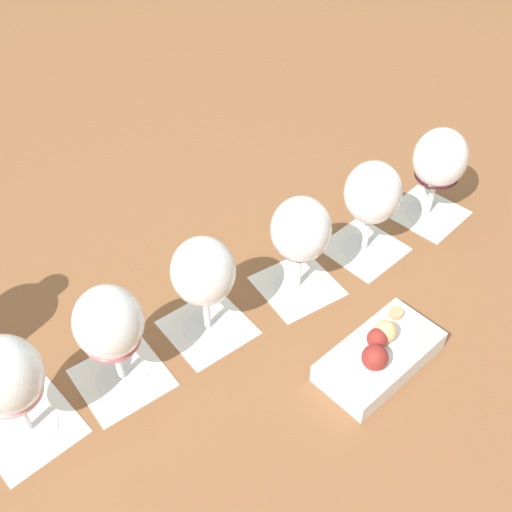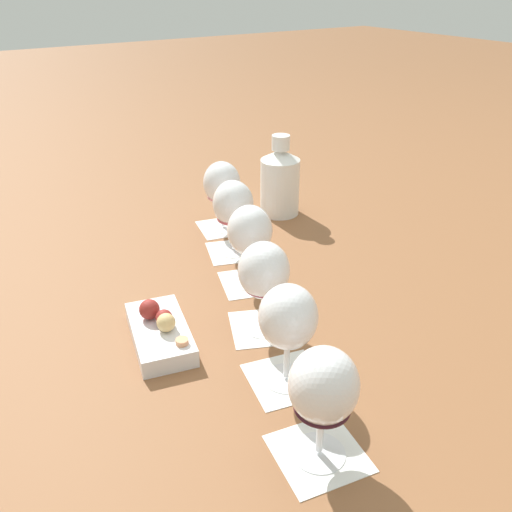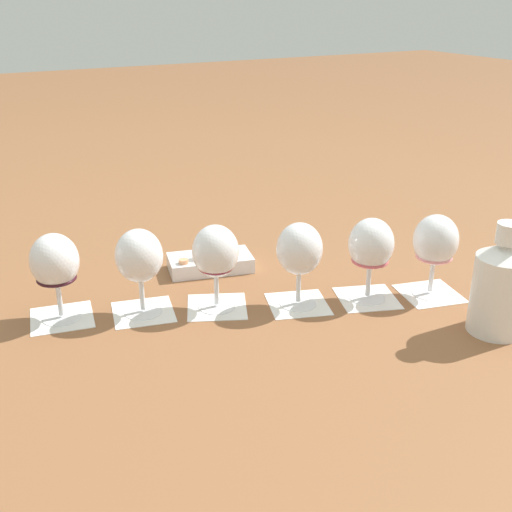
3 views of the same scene
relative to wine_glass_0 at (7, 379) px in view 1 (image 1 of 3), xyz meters
name	(u,v)px [view 1 (image 1 of 3)]	position (x,y,z in m)	size (l,w,h in m)	color
ground_plane	(254,305)	(0.33, -0.12, -0.11)	(8.00, 8.00, 0.00)	brown
tasting_card_0	(30,429)	(0.00, 0.00, -0.11)	(0.13, 0.13, 0.00)	white
tasting_card_1	(122,378)	(0.12, -0.04, -0.11)	(0.14, 0.14, 0.00)	white
tasting_card_2	(208,327)	(0.26, -0.08, -0.11)	(0.14, 0.14, 0.00)	white
tasting_card_3	(297,285)	(0.40, -0.15, -0.11)	(0.15, 0.15, 0.00)	white
tasting_card_4	(364,248)	(0.53, -0.19, -0.11)	(0.13, 0.13, 0.00)	white
tasting_card_5	(427,213)	(0.67, -0.24, -0.11)	(0.13, 0.13, 0.00)	white
wine_glass_0	(7,379)	(0.00, 0.00, 0.00)	(0.09, 0.09, 0.16)	white
wine_glass_1	(109,326)	(0.12, -0.04, 0.00)	(0.09, 0.09, 0.16)	white
wine_glass_2	(203,276)	(0.26, -0.08, 0.00)	(0.09, 0.09, 0.16)	white
wine_glass_3	(301,234)	(0.40, -0.15, 0.00)	(0.09, 0.09, 0.16)	white
wine_glass_4	(372,197)	(0.53, -0.19, 0.00)	(0.09, 0.09, 0.16)	white
wine_glass_5	(440,162)	(0.67, -0.24, 0.00)	(0.09, 0.09, 0.16)	white
snack_dish	(379,354)	(0.34, -0.31, -0.09)	(0.19, 0.13, 0.07)	silver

